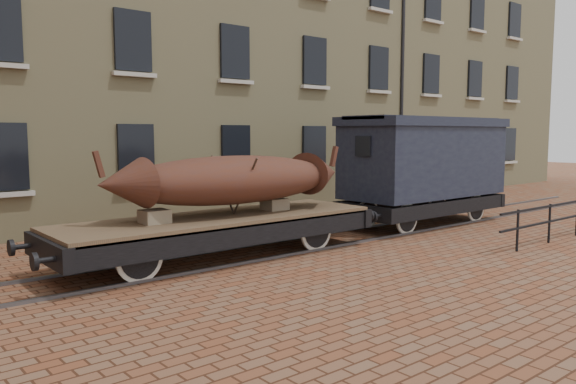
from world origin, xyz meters
TOP-DOWN VIEW (x-y plane):
  - ground at (0.00, 0.00)m, footprint 90.00×90.00m
  - warehouse_cream at (3.00, 9.99)m, footprint 40.00×10.19m
  - rail_track at (0.00, 0.00)m, footprint 30.00×1.52m
  - flatcar_wagon at (-2.87, 0.00)m, footprint 8.24×2.24m
  - iron_boat at (-2.48, -0.00)m, footprint 6.21×1.94m
  - goods_van at (4.49, 0.00)m, footprint 6.31×2.30m

SIDE VIEW (x-z plane):
  - ground at x=0.00m, z-range 0.00..0.00m
  - rail_track at x=0.00m, z-range 0.00..0.06m
  - flatcar_wagon at x=-2.87m, z-range 0.15..1.40m
  - iron_boat at x=-2.48m, z-range 1.01..2.51m
  - goods_van at x=4.49m, z-range 0.41..3.68m
  - warehouse_cream at x=3.00m, z-range 0.00..14.00m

